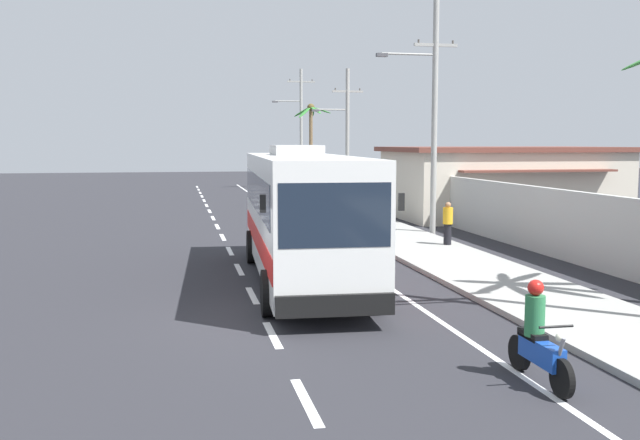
# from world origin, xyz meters

# --- Properties ---
(ground_plane) EXTENTS (160.00, 160.00, 0.00)m
(ground_plane) POSITION_xyz_m (0.00, 0.00, 0.00)
(ground_plane) COLOR #28282D
(sidewalk_kerb) EXTENTS (3.20, 90.00, 0.14)m
(sidewalk_kerb) POSITION_xyz_m (6.80, 10.00, 0.07)
(sidewalk_kerb) COLOR #999993
(sidewalk_kerb) RESTS_ON ground
(lane_markings) EXTENTS (3.83, 71.00, 0.01)m
(lane_markings) POSITION_xyz_m (2.27, 14.50, 0.00)
(lane_markings) COLOR white
(lane_markings) RESTS_ON ground
(boundary_wall) EXTENTS (0.24, 60.00, 2.30)m
(boundary_wall) POSITION_xyz_m (10.60, 14.00, 1.15)
(boundary_wall) COLOR #B2B2AD
(boundary_wall) RESTS_ON ground
(coach_bus_foreground) EXTENTS (3.32, 11.14, 3.75)m
(coach_bus_foreground) POSITION_xyz_m (1.54, 4.03, 1.95)
(coach_bus_foreground) COLOR white
(coach_bus_foreground) RESTS_ON ground
(motorcycle_beside_bus) EXTENTS (0.56, 1.96, 1.59)m
(motorcycle_beside_bus) POSITION_xyz_m (3.93, 12.85, 0.65)
(motorcycle_beside_bus) COLOR black
(motorcycle_beside_bus) RESTS_ON ground
(motorcycle_trailing) EXTENTS (0.56, 1.96, 1.64)m
(motorcycle_trailing) POSITION_xyz_m (3.79, -4.89, 0.66)
(motorcycle_trailing) COLOR black
(motorcycle_trailing) RESTS_ON ground
(pedestrian_near_kerb) EXTENTS (0.36, 0.36, 1.55)m
(pedestrian_near_kerb) POSITION_xyz_m (7.80, 9.00, 0.94)
(pedestrian_near_kerb) COLOR black
(pedestrian_near_kerb) RESTS_ON sidewalk_kerb
(pedestrian_midwalk) EXTENTS (0.36, 0.36, 1.61)m
(pedestrian_midwalk) POSITION_xyz_m (6.34, 21.18, 0.98)
(pedestrian_midwalk) COLOR black
(pedestrian_midwalk) RESTS_ON sidewalk_kerb
(utility_pole_mid) EXTENTS (3.40, 0.24, 9.67)m
(utility_pole_mid) POSITION_xyz_m (8.52, 12.68, 5.10)
(utility_pole_mid) COLOR #9E9E99
(utility_pole_mid) RESTS_ON ground
(utility_pole_far) EXTENTS (3.20, 0.24, 8.35)m
(utility_pole_far) POSITION_xyz_m (8.57, 27.84, 4.42)
(utility_pole_far) COLOR #9E9E99
(utility_pole_far) RESTS_ON ground
(utility_pole_distant) EXTENTS (3.54, 0.24, 9.84)m
(utility_pole_distant) POSITION_xyz_m (8.36, 43.00, 5.25)
(utility_pole_distant) COLOR #9E9E99
(utility_pole_distant) RESTS_ON ground
(palm_second) EXTENTS (2.89, 3.12, 6.81)m
(palm_second) POSITION_xyz_m (8.48, 38.91, 4.87)
(palm_second) COLOR brown
(palm_second) RESTS_ON ground
(roadside_building) EXTENTS (11.60, 7.88, 3.61)m
(roadside_building) POSITION_xyz_m (14.68, 18.93, 1.82)
(roadside_building) COLOR beige
(roadside_building) RESTS_ON ground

